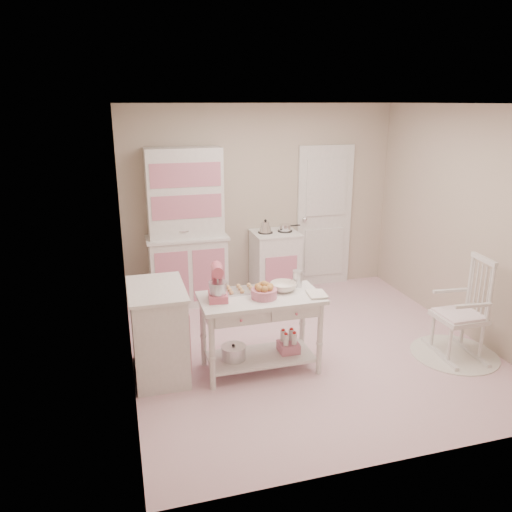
{
  "coord_description": "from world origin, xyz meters",
  "views": [
    {
      "loc": [
        -1.92,
        -4.65,
        2.63
      ],
      "look_at": [
        -0.55,
        0.2,
        1.05
      ],
      "focal_mm": 35.0,
      "sensor_mm": 36.0,
      "label": 1
    }
  ],
  "objects_px": {
    "stove": "(275,264)",
    "bread_basket": "(264,293)",
    "base_cabinet": "(159,331)",
    "rocking_chair": "(460,308)",
    "stand_mixer": "(218,283)",
    "hutch": "(186,228)",
    "work_table": "(261,333)"
  },
  "relations": [
    {
      "from": "base_cabinet",
      "to": "work_table",
      "type": "distance_m",
      "value": 1.01
    },
    {
      "from": "rocking_chair",
      "to": "bread_basket",
      "type": "distance_m",
      "value": 2.12
    },
    {
      "from": "stand_mixer",
      "to": "bread_basket",
      "type": "xyz_separation_m",
      "value": [
        0.44,
        -0.07,
        -0.12
      ]
    },
    {
      "from": "hutch",
      "to": "rocking_chair",
      "type": "xyz_separation_m",
      "value": [
        2.54,
        -2.24,
        -0.49
      ]
    },
    {
      "from": "stove",
      "to": "work_table",
      "type": "bearing_deg",
      "value": -111.82
    },
    {
      "from": "stove",
      "to": "bread_basket",
      "type": "bearing_deg",
      "value": -110.81
    },
    {
      "from": "stove",
      "to": "rocking_chair",
      "type": "height_order",
      "value": "rocking_chair"
    },
    {
      "from": "hutch",
      "to": "work_table",
      "type": "xyz_separation_m",
      "value": [
        0.44,
        -1.96,
        -0.64
      ]
    },
    {
      "from": "base_cabinet",
      "to": "work_table",
      "type": "relative_size",
      "value": 0.77
    },
    {
      "from": "bread_basket",
      "to": "stove",
      "type": "bearing_deg",
      "value": 69.19
    },
    {
      "from": "base_cabinet",
      "to": "stove",
      "type": "bearing_deg",
      "value": 44.36
    },
    {
      "from": "work_table",
      "to": "base_cabinet",
      "type": "bearing_deg",
      "value": 168.75
    },
    {
      "from": "rocking_chair",
      "to": "work_table",
      "type": "distance_m",
      "value": 2.13
    },
    {
      "from": "work_table",
      "to": "stove",
      "type": "bearing_deg",
      "value": 68.18
    },
    {
      "from": "base_cabinet",
      "to": "rocking_chair",
      "type": "bearing_deg",
      "value": -8.81
    },
    {
      "from": "stand_mixer",
      "to": "bread_basket",
      "type": "height_order",
      "value": "stand_mixer"
    },
    {
      "from": "hutch",
      "to": "work_table",
      "type": "relative_size",
      "value": 1.73
    },
    {
      "from": "hutch",
      "to": "work_table",
      "type": "bearing_deg",
      "value": -77.46
    },
    {
      "from": "base_cabinet",
      "to": "bread_basket",
      "type": "xyz_separation_m",
      "value": [
        1.01,
        -0.25,
        0.39
      ]
    },
    {
      "from": "hutch",
      "to": "rocking_chair",
      "type": "relative_size",
      "value": 1.89
    },
    {
      "from": "hutch",
      "to": "rocking_chair",
      "type": "bearing_deg",
      "value": -41.44
    },
    {
      "from": "work_table",
      "to": "hutch",
      "type": "bearing_deg",
      "value": 102.54
    },
    {
      "from": "base_cabinet",
      "to": "stand_mixer",
      "type": "distance_m",
      "value": 0.78
    },
    {
      "from": "rocking_chair",
      "to": "hutch",
      "type": "bearing_deg",
      "value": 143.92
    },
    {
      "from": "stove",
      "to": "work_table",
      "type": "distance_m",
      "value": 2.06
    },
    {
      "from": "stove",
      "to": "work_table",
      "type": "xyz_separation_m",
      "value": [
        -0.76,
        -1.91,
        -0.06
      ]
    },
    {
      "from": "hutch",
      "to": "stand_mixer",
      "type": "distance_m",
      "value": 1.94
    },
    {
      "from": "stove",
      "to": "stand_mixer",
      "type": "distance_m",
      "value": 2.29
    },
    {
      "from": "rocking_chair",
      "to": "stand_mixer",
      "type": "height_order",
      "value": "stand_mixer"
    },
    {
      "from": "base_cabinet",
      "to": "bread_basket",
      "type": "bearing_deg",
      "value": -13.75
    },
    {
      "from": "stove",
      "to": "stand_mixer",
      "type": "height_order",
      "value": "stand_mixer"
    },
    {
      "from": "stove",
      "to": "bread_basket",
      "type": "relative_size",
      "value": 3.68
    }
  ]
}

